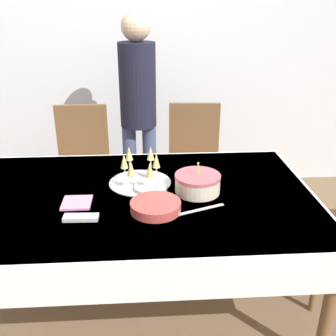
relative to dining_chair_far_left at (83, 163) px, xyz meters
name	(u,v)px	position (x,y,z in m)	size (l,w,h in m)	color
ground_plane	(140,298)	(0.43, -0.93, -0.54)	(12.00, 12.00, 0.00)	brown
wall_back	(136,43)	(0.43, 0.78, 0.81)	(8.00, 0.05, 2.70)	silver
dining_table	(137,210)	(0.43, -0.93, 0.09)	(1.96, 1.22, 0.72)	white
dining_chair_far_left	(83,163)	(0.00, 0.00, 0.00)	(0.42, 0.42, 0.97)	brown
dining_chair_far_right	(194,160)	(0.87, 0.00, 0.00)	(0.45, 0.45, 0.97)	brown
birthday_cake	(198,183)	(0.77, -0.92, 0.24)	(0.25, 0.25, 0.18)	beige
champagne_tray	(140,171)	(0.46, -0.78, 0.26)	(0.36, 0.36, 0.18)	silver
plate_stack_main	(156,206)	(0.53, -1.12, 0.21)	(0.26, 0.26, 0.05)	#CC4C47
plate_stack_dessert	(151,188)	(0.51, -0.88, 0.20)	(0.19, 0.19, 0.03)	silver
cake_knife	(198,210)	(0.75, -1.13, 0.19)	(0.29, 0.12, 0.00)	silver
fork_pile	(81,218)	(0.17, -1.18, 0.20)	(0.17, 0.07, 0.02)	silver
napkin_pile	(77,203)	(0.12, -1.02, 0.19)	(0.15, 0.15, 0.01)	pink
person_standing	(138,101)	(0.44, 0.13, 0.45)	(0.28, 0.28, 1.64)	#3F4C72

